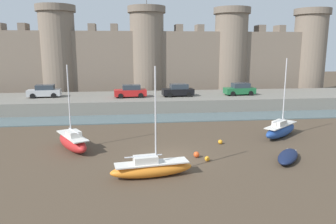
{
  "coord_description": "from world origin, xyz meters",
  "views": [
    {
      "loc": [
        -3.07,
        -22.96,
        7.96
      ],
      "look_at": [
        0.23,
        4.4,
        2.5
      ],
      "focal_mm": 35.0,
      "sensor_mm": 36.0,
      "label": 1
    }
  ],
  "objects_px": {
    "mooring_buoy_mid_mud": "(207,159)",
    "mooring_buoy_off_centre": "(197,155)",
    "sailboat_near_channel_left": "(72,141)",
    "car_quay_west": "(178,90)",
    "rowboat_foreground_left": "(288,156)",
    "car_quay_centre_east": "(44,91)",
    "car_quay_centre_west": "(131,91)",
    "sailboat_midflat_centre": "(151,168)",
    "mooring_buoy_near_shore": "(220,142)",
    "car_quay_east": "(240,89)",
    "sailboat_foreground_centre": "(281,130)"
  },
  "relations": [
    {
      "from": "sailboat_midflat_centre",
      "to": "mooring_buoy_near_shore",
      "type": "relative_size",
      "value": 18.4
    },
    {
      "from": "rowboat_foreground_left",
      "to": "sailboat_near_channel_left",
      "type": "bearing_deg",
      "value": 164.05
    },
    {
      "from": "car_quay_west",
      "to": "car_quay_centre_east",
      "type": "bearing_deg",
      "value": 176.05
    },
    {
      "from": "mooring_buoy_near_shore",
      "to": "car_quay_west",
      "type": "xyz_separation_m",
      "value": [
        -1.04,
        16.72,
        2.19
      ]
    },
    {
      "from": "sailboat_near_channel_left",
      "to": "mooring_buoy_off_centre",
      "type": "bearing_deg",
      "value": -17.73
    },
    {
      "from": "mooring_buoy_near_shore",
      "to": "car_quay_centre_east",
      "type": "relative_size",
      "value": 0.09
    },
    {
      "from": "rowboat_foreground_left",
      "to": "mooring_buoy_mid_mud",
      "type": "relative_size",
      "value": 10.04
    },
    {
      "from": "sailboat_foreground_centre",
      "to": "car_quay_east",
      "type": "height_order",
      "value": "sailboat_foreground_centre"
    },
    {
      "from": "sailboat_foreground_centre",
      "to": "sailboat_midflat_centre",
      "type": "xyz_separation_m",
      "value": [
        -12.23,
        -7.88,
        -0.1
      ]
    },
    {
      "from": "mooring_buoy_mid_mud",
      "to": "car_quay_west",
      "type": "distance_m",
      "value": 20.86
    },
    {
      "from": "mooring_buoy_mid_mud",
      "to": "car_quay_east",
      "type": "height_order",
      "value": "car_quay_east"
    },
    {
      "from": "mooring_buoy_mid_mud",
      "to": "sailboat_near_channel_left",
      "type": "bearing_deg",
      "value": 158.69
    },
    {
      "from": "sailboat_near_channel_left",
      "to": "car_quay_east",
      "type": "distance_m",
      "value": 25.91
    },
    {
      "from": "mooring_buoy_near_shore",
      "to": "car_quay_east",
      "type": "bearing_deg",
      "value": 66.26
    },
    {
      "from": "mooring_buoy_mid_mud",
      "to": "mooring_buoy_off_centre",
      "type": "bearing_deg",
      "value": 123.57
    },
    {
      "from": "mooring_buoy_near_shore",
      "to": "car_quay_west",
      "type": "height_order",
      "value": "car_quay_west"
    },
    {
      "from": "car_quay_west",
      "to": "car_quay_centre_west",
      "type": "distance_m",
      "value": 6.25
    },
    {
      "from": "car_quay_west",
      "to": "sailboat_near_channel_left",
      "type": "bearing_deg",
      "value": -123.07
    },
    {
      "from": "mooring_buoy_near_shore",
      "to": "car_quay_centre_west",
      "type": "xyz_separation_m",
      "value": [
        -7.29,
        16.6,
        2.19
      ]
    },
    {
      "from": "car_quay_west",
      "to": "car_quay_east",
      "type": "relative_size",
      "value": 1.0
    },
    {
      "from": "sailboat_near_channel_left",
      "to": "mooring_buoy_near_shore",
      "type": "bearing_deg",
      "value": 0.59
    },
    {
      "from": "mooring_buoy_mid_mud",
      "to": "car_quay_centre_east",
      "type": "relative_size",
      "value": 0.09
    },
    {
      "from": "rowboat_foreground_left",
      "to": "mooring_buoy_off_centre",
      "type": "xyz_separation_m",
      "value": [
        -6.32,
        1.49,
        -0.11
      ]
    },
    {
      "from": "car_quay_centre_east",
      "to": "car_quay_east",
      "type": "bearing_deg",
      "value": -2.25
    },
    {
      "from": "rowboat_foreground_left",
      "to": "car_quay_centre_east",
      "type": "distance_m",
      "value": 31.54
    },
    {
      "from": "sailboat_foreground_centre",
      "to": "car_quay_centre_west",
      "type": "height_order",
      "value": "sailboat_foreground_centre"
    },
    {
      "from": "sailboat_foreground_centre",
      "to": "car_quay_centre_east",
      "type": "distance_m",
      "value": 29.41
    },
    {
      "from": "car_quay_west",
      "to": "car_quay_east",
      "type": "bearing_deg",
      "value": 1.23
    },
    {
      "from": "mooring_buoy_off_centre",
      "to": "rowboat_foreground_left",
      "type": "bearing_deg",
      "value": -13.26
    },
    {
      "from": "mooring_buoy_mid_mud",
      "to": "car_quay_west",
      "type": "bearing_deg",
      "value": 87.11
    },
    {
      "from": "sailboat_midflat_centre",
      "to": "car_quay_west",
      "type": "bearing_deg",
      "value": 77.35
    },
    {
      "from": "mooring_buoy_off_centre",
      "to": "mooring_buoy_mid_mud",
      "type": "bearing_deg",
      "value": -56.43
    },
    {
      "from": "car_quay_east",
      "to": "mooring_buoy_mid_mud",
      "type": "bearing_deg",
      "value": -114.5
    },
    {
      "from": "sailboat_near_channel_left",
      "to": "car_quay_west",
      "type": "bearing_deg",
      "value": 56.93
    },
    {
      "from": "sailboat_near_channel_left",
      "to": "mooring_buoy_mid_mud",
      "type": "distance_m",
      "value": 10.66
    },
    {
      "from": "sailboat_midflat_centre",
      "to": "car_quay_centre_east",
      "type": "relative_size",
      "value": 1.64
    },
    {
      "from": "rowboat_foreground_left",
      "to": "car_quay_centre_east",
      "type": "height_order",
      "value": "car_quay_centre_east"
    },
    {
      "from": "mooring_buoy_off_centre",
      "to": "mooring_buoy_near_shore",
      "type": "relative_size",
      "value": 1.17
    },
    {
      "from": "mooring_buoy_near_shore",
      "to": "car_quay_centre_west",
      "type": "bearing_deg",
      "value": 113.71
    },
    {
      "from": "mooring_buoy_near_shore",
      "to": "car_quay_centre_west",
      "type": "distance_m",
      "value": 18.26
    },
    {
      "from": "mooring_buoy_mid_mud",
      "to": "car_quay_centre_west",
      "type": "height_order",
      "value": "car_quay_centre_west"
    },
    {
      "from": "sailboat_near_channel_left",
      "to": "sailboat_midflat_centre",
      "type": "xyz_separation_m",
      "value": [
        5.79,
        -6.23,
        -0.11
      ]
    },
    {
      "from": "sailboat_near_channel_left",
      "to": "car_quay_centre_west",
      "type": "bearing_deg",
      "value": 74.23
    },
    {
      "from": "sailboat_midflat_centre",
      "to": "sailboat_near_channel_left",
      "type": "bearing_deg",
      "value": 132.92
    },
    {
      "from": "car_quay_centre_west",
      "to": "sailboat_foreground_centre",
      "type": "bearing_deg",
      "value": -48.58
    },
    {
      "from": "sailboat_midflat_centre",
      "to": "mooring_buoy_near_shore",
      "type": "distance_m",
      "value": 8.9
    },
    {
      "from": "sailboat_near_channel_left",
      "to": "car_quay_centre_east",
      "type": "distance_m",
      "value": 19.2
    },
    {
      "from": "rowboat_foreground_left",
      "to": "mooring_buoy_mid_mud",
      "type": "height_order",
      "value": "rowboat_foreground_left"
    },
    {
      "from": "sailboat_midflat_centre",
      "to": "mooring_buoy_mid_mud",
      "type": "bearing_deg",
      "value": 29.66
    },
    {
      "from": "sailboat_foreground_centre",
      "to": "sailboat_midflat_centre",
      "type": "height_order",
      "value": "sailboat_foreground_centre"
    }
  ]
}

